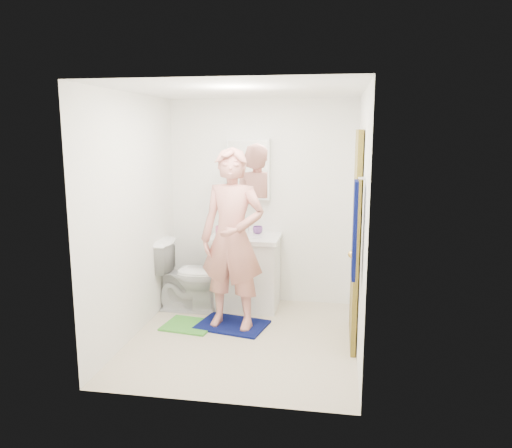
{
  "coord_description": "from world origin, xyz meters",
  "views": [
    {
      "loc": [
        0.89,
        -4.58,
        2.04
      ],
      "look_at": [
        0.09,
        0.25,
        1.12
      ],
      "focal_mm": 35.0,
      "sensor_mm": 36.0,
      "label": 1
    }
  ],
  "objects_px": {
    "towel": "(355,230)",
    "toothbrush_cup": "(258,230)",
    "medicine_cabinet": "(249,169)",
    "soap_dispenser": "(220,228)",
    "vanity_cabinet": "(246,274)",
    "man": "(232,239)",
    "toilet": "(189,275)"
  },
  "relations": [
    {
      "from": "toilet",
      "to": "toothbrush_cup",
      "type": "relative_size",
      "value": 7.08
    },
    {
      "from": "soap_dispenser",
      "to": "man",
      "type": "relative_size",
      "value": 0.1
    },
    {
      "from": "toilet",
      "to": "toothbrush_cup",
      "type": "height_order",
      "value": "toothbrush_cup"
    },
    {
      "from": "vanity_cabinet",
      "to": "man",
      "type": "relative_size",
      "value": 0.43
    },
    {
      "from": "toilet",
      "to": "soap_dispenser",
      "type": "relative_size",
      "value": 4.5
    },
    {
      "from": "towel",
      "to": "man",
      "type": "height_order",
      "value": "man"
    },
    {
      "from": "medicine_cabinet",
      "to": "soap_dispenser",
      "type": "distance_m",
      "value": 0.77
    },
    {
      "from": "toilet",
      "to": "man",
      "type": "height_order",
      "value": "man"
    },
    {
      "from": "toothbrush_cup",
      "to": "man",
      "type": "height_order",
      "value": "man"
    },
    {
      "from": "toothbrush_cup",
      "to": "vanity_cabinet",
      "type": "bearing_deg",
      "value": -131.07
    },
    {
      "from": "towel",
      "to": "soap_dispenser",
      "type": "relative_size",
      "value": 4.39
    },
    {
      "from": "medicine_cabinet",
      "to": "vanity_cabinet",
      "type": "bearing_deg",
      "value": -90.0
    },
    {
      "from": "toilet",
      "to": "medicine_cabinet",
      "type": "bearing_deg",
      "value": -55.3
    },
    {
      "from": "medicine_cabinet",
      "to": "towel",
      "type": "relative_size",
      "value": 0.87
    },
    {
      "from": "vanity_cabinet",
      "to": "medicine_cabinet",
      "type": "height_order",
      "value": "medicine_cabinet"
    },
    {
      "from": "medicine_cabinet",
      "to": "toothbrush_cup",
      "type": "bearing_deg",
      "value": -35.67
    },
    {
      "from": "towel",
      "to": "soap_dispenser",
      "type": "distance_m",
      "value": 2.06
    },
    {
      "from": "toothbrush_cup",
      "to": "toilet",
      "type": "bearing_deg",
      "value": -155.06
    },
    {
      "from": "soap_dispenser",
      "to": "man",
      "type": "bearing_deg",
      "value": -65.38
    },
    {
      "from": "medicine_cabinet",
      "to": "toilet",
      "type": "bearing_deg",
      "value": -145.13
    },
    {
      "from": "vanity_cabinet",
      "to": "toilet",
      "type": "distance_m",
      "value": 0.65
    },
    {
      "from": "towel",
      "to": "toothbrush_cup",
      "type": "distance_m",
      "value": 1.97
    },
    {
      "from": "vanity_cabinet",
      "to": "medicine_cabinet",
      "type": "relative_size",
      "value": 1.14
    },
    {
      "from": "towel",
      "to": "toothbrush_cup",
      "type": "bearing_deg",
      "value": 123.13
    },
    {
      "from": "toilet",
      "to": "man",
      "type": "relative_size",
      "value": 0.44
    },
    {
      "from": "toothbrush_cup",
      "to": "soap_dispenser",
      "type": "bearing_deg",
      "value": -152.89
    },
    {
      "from": "toilet",
      "to": "soap_dispenser",
      "type": "distance_m",
      "value": 0.64
    },
    {
      "from": "towel",
      "to": "medicine_cabinet",
      "type": "bearing_deg",
      "value": 124.61
    },
    {
      "from": "towel",
      "to": "toothbrush_cup",
      "type": "relative_size",
      "value": 6.91
    },
    {
      "from": "toothbrush_cup",
      "to": "towel",
      "type": "bearing_deg",
      "value": -56.87
    },
    {
      "from": "toilet",
      "to": "toothbrush_cup",
      "type": "xyz_separation_m",
      "value": [
        0.74,
        0.34,
        0.49
      ]
    },
    {
      "from": "towel",
      "to": "man",
      "type": "xyz_separation_m",
      "value": [
        -1.19,
        0.84,
        -0.3
      ]
    }
  ]
}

